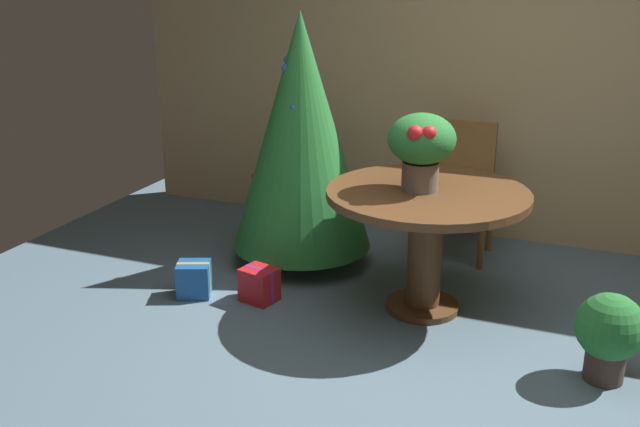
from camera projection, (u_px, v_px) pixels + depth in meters
The scene contains 9 objects.
ground_plane at pixel (430, 376), 3.67m from camera, with size 6.60×6.60×0.00m, color slate.
back_wall_panel at pixel (511, 67), 5.18m from camera, with size 6.00×0.10×2.60m, color tan.
round_dining_table at pixel (427, 219), 4.20m from camera, with size 1.18×1.18×0.76m.
flower_vase at pixel (422, 144), 4.06m from camera, with size 0.39×0.40×0.45m.
wooden_chair_far at pixel (461, 182), 5.11m from camera, with size 0.47×0.42×0.95m.
holiday_tree at pixel (301, 133), 4.81m from camera, with size 0.96×0.96×1.73m.
gift_box_red at pixel (259, 285), 4.47m from camera, with size 0.24×0.22×0.22m.
gift_box_blue at pixel (194, 279), 4.53m from camera, with size 0.26×0.25×0.22m.
potted_plant at pixel (609, 332), 3.55m from camera, with size 0.34×0.34×0.47m.
Camera 1 is at (0.67, -3.18, 1.97)m, focal length 40.32 mm.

